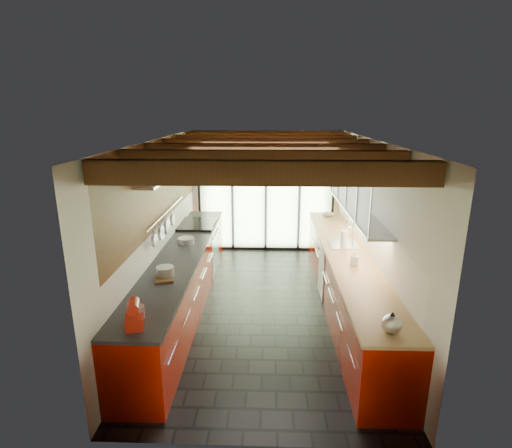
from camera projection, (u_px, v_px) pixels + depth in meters
The scene contains 18 objects.
ground at pixel (264, 306), 6.35m from camera, with size 5.50×5.50×0.00m, color black.
room_shell at pixel (264, 205), 5.90m from camera, with size 5.50×5.50×5.50m.
ceiling_beams at pixel (265, 148), 6.04m from camera, with size 3.14×5.06×4.90m.
glass_door at pixel (266, 176), 8.48m from camera, with size 2.95×0.10×2.90m.
left_counter at pixel (183, 279), 6.27m from camera, with size 0.68×5.00×0.92m.
range_stove at pixel (199, 247), 7.66m from camera, with size 0.66×0.90×0.97m.
right_counter at pixel (346, 281), 6.19m from camera, with size 0.68×5.00×0.92m.
sink_assembly at pixel (344, 242), 6.43m from camera, with size 0.45×0.52×0.43m.
upper_cabinets_right at pixel (358, 189), 6.09m from camera, with size 0.34×3.00×3.00m.
left_wall_fixtures at pixel (168, 188), 6.02m from camera, with size 0.28×2.60×0.96m.
stand_mixer at pixel (135, 315), 4.01m from camera, with size 0.25×0.35×0.28m.
pot_large at pixel (165, 272), 5.16m from camera, with size 0.23×0.23×0.14m, color silver.
pot_small at pixel (186, 241), 6.46m from camera, with size 0.26×0.26×0.10m, color silver.
cutting_board at pixel (164, 278), 5.13m from camera, with size 0.23×0.32×0.03m, color brown.
kettle at pixel (392, 323), 3.87m from camera, with size 0.23×0.26×0.23m.
paper_towel at pixel (344, 238), 6.34m from camera, with size 0.13×0.13×0.30m.
soap_bottle at pixel (355, 258), 5.55m from camera, with size 0.10×0.10×0.21m, color silver.
bowl at pixel (327, 215), 8.17m from camera, with size 0.22×0.22×0.05m, color silver.
Camera 1 is at (0.06, -5.75, 3.01)m, focal length 28.00 mm.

